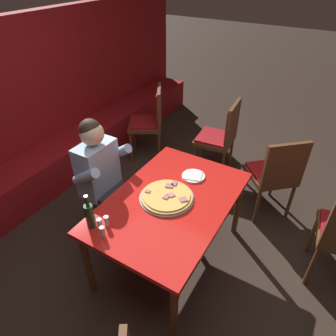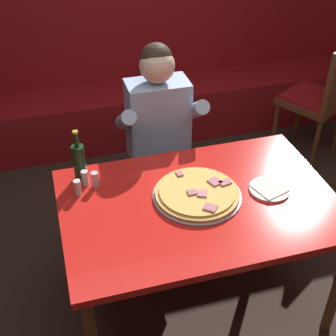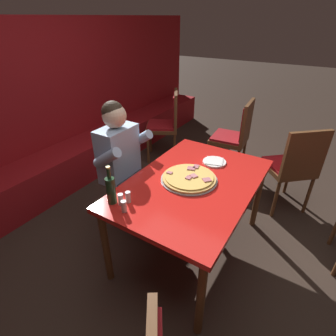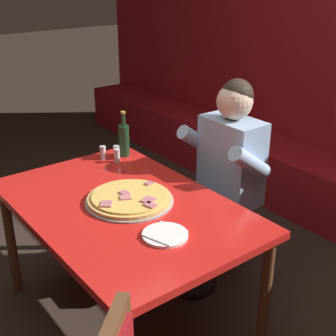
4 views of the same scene
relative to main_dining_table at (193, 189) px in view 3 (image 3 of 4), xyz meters
name	(u,v)px [view 3 (image 3 of 4)]	position (x,y,z in m)	size (l,w,h in m)	color
ground_plane	(189,247)	(0.00, 0.00, -0.67)	(24.00, 24.00, 0.00)	#33261E
booth_wall_panel	(24,111)	(0.00, 2.18, 0.28)	(6.80, 0.16, 1.90)	maroon
booth_bench	(56,172)	(0.00, 1.86, -0.44)	(6.46, 0.48, 0.46)	maroon
main_dining_table	(193,189)	(0.00, 0.00, 0.00)	(1.39, 0.93, 0.74)	brown
pizza	(189,178)	(0.00, 0.04, 0.09)	(0.46, 0.46, 0.05)	#9E9EA3
plate_white_paper	(214,162)	(0.38, -0.02, 0.08)	(0.21, 0.21, 0.02)	white
beer_bottle	(111,189)	(-0.55, 0.36, 0.18)	(0.07, 0.07, 0.29)	#19381E
shaker_black_pepper	(128,198)	(-0.48, 0.27, 0.11)	(0.04, 0.04, 0.09)	silver
shaker_parmesan	(121,200)	(-0.53, 0.29, 0.11)	(0.04, 0.04, 0.09)	silver
shaker_red_pepper_flakes	(124,207)	(-0.58, 0.22, 0.11)	(0.04, 0.04, 0.09)	silver
diner_seated_blue_shirt	(126,163)	(-0.01, 0.69, 0.04)	(0.53, 0.53, 1.27)	black
dining_chair_near_right	(167,121)	(1.43, 1.15, -0.08)	(0.60, 0.60, 1.01)	brown
dining_chair_near_left	(294,164)	(1.08, -0.61, -0.10)	(0.62, 0.62, 0.98)	brown
dining_chair_side_aisle	(236,133)	(1.51, 0.16, -0.08)	(0.48, 0.48, 1.01)	brown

